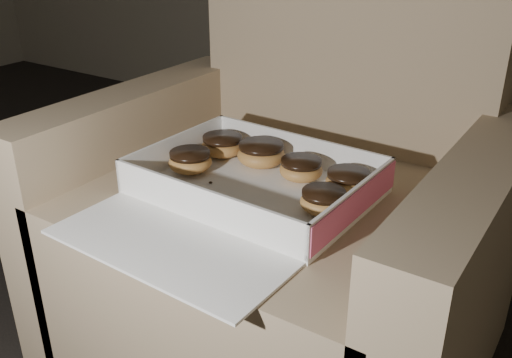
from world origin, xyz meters
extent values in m
cube|color=#9E8665|center=(0.66, 0.93, 0.19)|extent=(0.66, 0.66, 0.38)
cube|color=#9E8665|center=(0.66, 1.23, 0.62)|extent=(0.66, 0.13, 0.47)
cube|color=#9E8665|center=(0.30, 0.93, 0.26)|extent=(0.11, 0.66, 0.51)
cube|color=#9E8665|center=(1.01, 0.93, 0.26)|extent=(0.11, 0.66, 0.51)
cube|color=white|center=(0.65, 0.88, 0.39)|extent=(0.41, 0.32, 0.01)
cube|color=white|center=(0.65, 1.02, 0.42)|extent=(0.40, 0.02, 0.06)
cube|color=white|center=(0.64, 0.73, 0.42)|extent=(0.40, 0.02, 0.06)
cube|color=white|center=(0.45, 0.89, 0.42)|extent=(0.02, 0.30, 0.06)
cube|color=white|center=(0.84, 0.87, 0.42)|extent=(0.02, 0.30, 0.06)
cube|color=#E15A87|center=(0.85, 0.87, 0.42)|extent=(0.01, 0.29, 0.05)
cube|color=white|center=(0.64, 0.64, 0.39)|extent=(0.40, 0.19, 0.01)
ellipsoid|color=gold|center=(0.50, 0.97, 0.41)|extent=(0.09, 0.09, 0.04)
cylinder|color=black|center=(0.50, 0.97, 0.43)|extent=(0.08, 0.08, 0.01)
ellipsoid|color=gold|center=(0.79, 0.87, 0.41)|extent=(0.08, 0.08, 0.04)
cylinder|color=black|center=(0.79, 0.87, 0.43)|extent=(0.07, 0.07, 0.01)
ellipsoid|color=gold|center=(0.50, 0.87, 0.41)|extent=(0.08, 0.08, 0.04)
cylinder|color=black|center=(0.50, 0.87, 0.43)|extent=(0.08, 0.08, 0.01)
ellipsoid|color=gold|center=(0.79, 0.96, 0.41)|extent=(0.08, 0.08, 0.04)
cylinder|color=black|center=(0.79, 0.96, 0.43)|extent=(0.08, 0.08, 0.01)
ellipsoid|color=gold|center=(0.60, 0.97, 0.41)|extent=(0.09, 0.09, 0.05)
cylinder|color=black|center=(0.60, 0.97, 0.43)|extent=(0.09, 0.09, 0.01)
ellipsoid|color=gold|center=(0.69, 0.96, 0.41)|extent=(0.08, 0.08, 0.04)
cylinder|color=black|center=(0.69, 0.96, 0.43)|extent=(0.08, 0.08, 0.01)
ellipsoid|color=black|center=(0.71, 0.77, 0.39)|extent=(0.01, 0.01, 0.00)
ellipsoid|color=black|center=(0.81, 0.78, 0.39)|extent=(0.01, 0.01, 0.00)
ellipsoid|color=black|center=(0.48, 0.82, 0.39)|extent=(0.01, 0.01, 0.00)
ellipsoid|color=black|center=(0.47, 0.78, 0.39)|extent=(0.01, 0.01, 0.00)
ellipsoid|color=black|center=(0.56, 0.85, 0.39)|extent=(0.01, 0.01, 0.00)
camera|label=1|loc=(1.16, 0.10, 0.85)|focal=40.00mm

